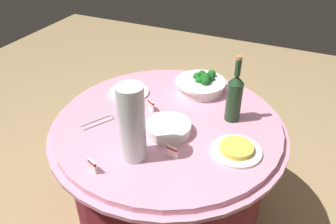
# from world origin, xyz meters

# --- Properties ---
(ground_plane) EXTENTS (6.00, 6.00, 0.00)m
(ground_plane) POSITION_xyz_m (0.00, 0.00, 0.00)
(ground_plane) COLOR tan
(buffet_table) EXTENTS (1.16, 1.16, 0.74)m
(buffet_table) POSITION_xyz_m (0.00, 0.00, 0.38)
(buffet_table) COLOR maroon
(buffet_table) RESTS_ON ground_plane
(broccoli_bowl) EXTENTS (0.28, 0.28, 0.11)m
(broccoli_bowl) POSITION_xyz_m (-0.05, -0.34, 0.78)
(broccoli_bowl) COLOR white
(broccoli_bowl) RESTS_ON buffet_table
(plate_stack) EXTENTS (0.21, 0.21, 0.05)m
(plate_stack) POSITION_xyz_m (-0.04, 0.09, 0.77)
(plate_stack) COLOR white
(plate_stack) RESTS_ON buffet_table
(wine_bottle) EXTENTS (0.07, 0.07, 0.34)m
(wine_bottle) POSITION_xyz_m (-0.28, -0.14, 0.87)
(wine_bottle) COLOR #1F3C22
(wine_bottle) RESTS_ON buffet_table
(decorative_fruit_vase) EXTENTS (0.11, 0.11, 0.34)m
(decorative_fruit_vase) POSITION_xyz_m (0.02, 0.30, 0.89)
(decorative_fruit_vase) COLOR silver
(decorative_fruit_vase) RESTS_ON buffet_table
(serving_tongs) EXTENTS (0.12, 0.16, 0.01)m
(serving_tongs) POSITION_xyz_m (0.30, 0.15, 0.74)
(serving_tongs) COLOR silver
(serving_tongs) RESTS_ON buffet_table
(food_plate_rice) EXTENTS (0.22, 0.22, 0.03)m
(food_plate_rice) POSITION_xyz_m (0.30, -0.15, 0.75)
(food_plate_rice) COLOR white
(food_plate_rice) RESTS_ON buffet_table
(food_plate_fried_egg) EXTENTS (0.22, 0.22, 0.03)m
(food_plate_fried_egg) POSITION_xyz_m (-0.36, 0.09, 0.75)
(food_plate_fried_egg) COLOR white
(food_plate_fried_egg) RESTS_ON buffet_table
(label_placard_front) EXTENTS (0.05, 0.02, 0.05)m
(label_placard_front) POSITION_xyz_m (-0.13, 0.24, 0.77)
(label_placard_front) COLOR white
(label_placard_front) RESTS_ON buffet_table
(label_placard_mid) EXTENTS (0.05, 0.03, 0.05)m
(label_placard_mid) POSITION_xyz_m (0.12, -0.05, 0.77)
(label_placard_mid) COLOR white
(label_placard_mid) RESTS_ON buffet_table
(label_placard_rear) EXTENTS (0.05, 0.03, 0.05)m
(label_placard_rear) POSITION_xyz_m (0.13, 0.44, 0.77)
(label_placard_rear) COLOR white
(label_placard_rear) RESTS_ON buffet_table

